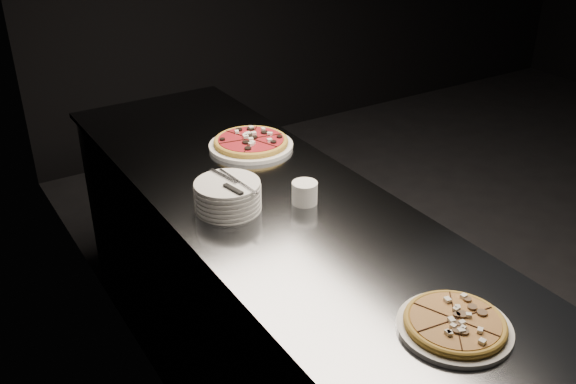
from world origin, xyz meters
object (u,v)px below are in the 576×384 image
ramekin (305,192)px  cutlery (232,183)px  counter (275,306)px  plate_stack (228,196)px  pizza_tomato (251,143)px  pizza_mushroom (455,324)px

ramekin → cutlery: bearing=160.1°
counter → plate_stack: bearing=170.9°
counter → ramekin: ramekin is taller
counter → pizza_tomato: (0.15, 0.43, 0.48)m
counter → pizza_mushroom: bearing=-88.0°
plate_stack → ramekin: (0.24, -0.10, -0.01)m
pizza_mushroom → plate_stack: bearing=102.7°
plate_stack → pizza_tomato: bearing=52.1°
pizza_tomato → counter: bearing=-109.2°
cutlery → ramekin: bearing=-30.6°
counter → cutlery: (-0.16, 0.01, 0.56)m
pizza_mushroom → plate_stack: plate_stack is taller
pizza_tomato → ramekin: (-0.07, -0.51, 0.02)m
pizza_mushroom → plate_stack: size_ratio=1.31×
pizza_tomato → ramekin: size_ratio=3.99×
cutlery → pizza_tomato: bearing=43.3°
pizza_tomato → plate_stack: (-0.31, -0.40, 0.03)m
pizza_mushroom → ramekin: bearing=86.3°
cutlery → ramekin: cutlery is taller
counter → pizza_tomato: size_ratio=6.94×
pizza_tomato → pizza_mushroom: bearing=-95.5°
counter → plate_stack: 0.54m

